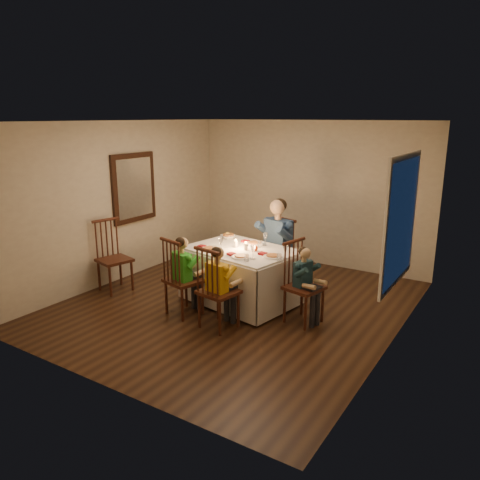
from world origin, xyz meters
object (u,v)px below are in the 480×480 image
Objects in this scene: chair_extra at (117,290)px; dining_table at (241,264)px; chair_adult at (276,286)px; child_teal at (303,322)px; child_yellow at (219,327)px; serving_bowl at (228,237)px; chair_near_right at (219,327)px; adult at (276,286)px; child_green at (185,313)px; chair_end at (303,322)px; chair_near_left at (185,313)px.

dining_table is at bearing -56.29° from chair_extra.
child_teal is at bearing -30.69° from chair_adult.
child_yellow is at bearing -81.83° from chair_extra.
serving_bowl is at bearing 150.90° from dining_table.
adult is at bearing -77.89° from chair_near_right.
serving_bowl is (-0.49, 0.40, 0.26)m from dining_table.
chair_extra is at bearing 8.80° from child_green.
chair_adult is 1.01× the size of child_yellow.
dining_table is 1.08m from child_green.
child_green is 1.47m from serving_bowl.
dining_table reaches higher than chair_end.
chair_adult is at bearing -77.89° from chair_near_right.
chair_adult is at bearing 90.48° from dining_table.
child_yellow is 4.94× the size of serving_bowl.
serving_bowl is at bearing 83.04° from child_teal.
chair_near_right and child_green have the same top height.
adult is 1.73m from child_green.
chair_near_left is at bearing 125.80° from child_teal.
adult reaches higher than chair_extra.
chair_near_left is 1.47m from serving_bowl.
chair_near_left is at bearing 0.93° from chair_near_right.
adult is (-0.09, 1.73, 0.00)m from chair_near_right.
chair_extra is (-2.04, -1.51, 0.00)m from chair_adult.
chair_near_left is at bearing -80.79° from chair_extra.
serving_bowl is at bearing -51.84° from chair_near_right.
chair_end is at bearing -130.28° from chair_near_right.
chair_end is 0.77× the size of adult.
child_yellow is 1.13m from child_teal.
serving_bowl is (-1.58, 0.57, 0.84)m from child_teal.
child_yellow is at bearing -71.33° from adult.
child_green is 5.00× the size of serving_bowl.
chair_adult and child_green have the same top height.
serving_bowl reaches higher than child_teal.
chair_near_left and chair_end have the same top height.
chair_near_left is (-0.56, -1.63, 0.00)m from chair_adult.
chair_extra is 3.03m from child_teal.
child_yellow is (2.13, -0.22, 0.00)m from chair_extra.
chair_extra is (-2.99, -0.51, 0.00)m from chair_end.
child_green is (-0.56, -1.63, 0.00)m from chair_adult.
adult is 1.29× the size of child_green.
child_green is (-1.51, -0.64, 0.00)m from chair_end.
dining_table is 1.56× the size of chair_adult.
chair_adult is 1.73m from chair_near_right.
serving_bowl reaches higher than chair_near_left.
chair_extra is 2.14m from child_yellow.
chair_near_right is 1.00× the size of child_green.
child_green is at bearing 125.80° from child_teal.
dining_table is 0.69m from serving_bowl.
chair_adult and chair_near_right have the same top height.
chair_adult is at bearing -77.89° from child_yellow.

